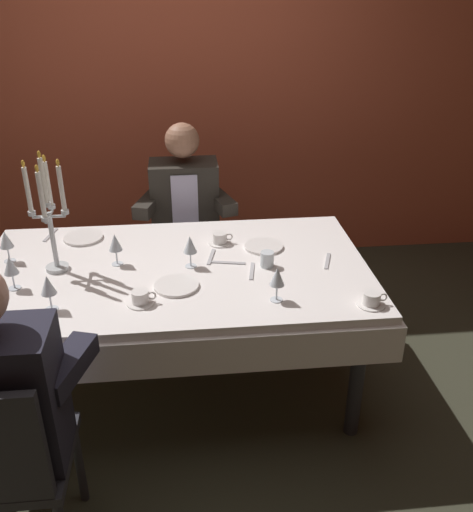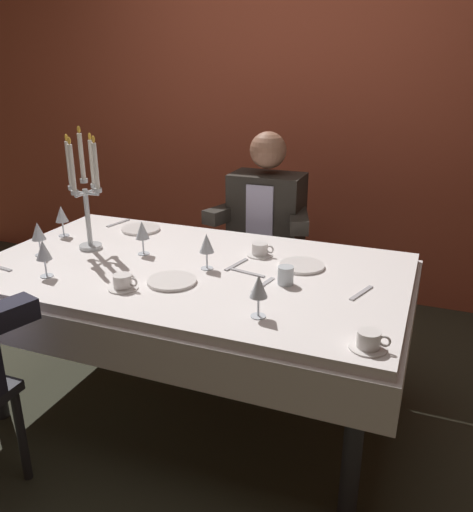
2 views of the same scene
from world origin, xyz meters
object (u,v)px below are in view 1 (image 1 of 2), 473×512
dinner_plate_1 (264,246)px  dinner_plate_2 (83,238)px  candelabra (49,216)px  coffee_cup_2 (141,298)px  seated_diner_1 (185,202)px  dinner_plate_0 (176,286)px  coffee_cup_1 (220,239)px  wine_glass_4 (115,243)px  wine_glass_0 (10,266)px  dining_table (176,288)px  wine_glass_5 (6,240)px  wine_glass_1 (190,245)px  water_tumbler_0 (267,259)px  wine_glass_3 (48,286)px  wine_glass_2 (277,277)px  coffee_cup_0 (372,300)px

dinner_plate_1 → dinner_plate_2: size_ratio=0.97×
dinner_plate_2 → dinner_plate_1: bearing=-12.3°
candelabra → coffee_cup_2: bearing=-40.5°
seated_diner_1 → dinner_plate_0: bearing=-93.2°
coffee_cup_1 → wine_glass_4: bearing=-160.4°
dinner_plate_1 → wine_glass_0: size_ratio=1.25×
dining_table → wine_glass_5: (-0.82, 0.15, 0.24)m
wine_glass_1 → wine_glass_0: bearing=-170.6°
wine_glass_0 → water_tumbler_0: 1.19m
dinner_plate_2 → wine_glass_3: 0.73m
wine_glass_3 → seated_diner_1: seated_diner_1 is taller
wine_glass_1 → wine_glass_4: bearing=170.7°
dinner_plate_2 → wine_glass_1: (0.57, -0.38, 0.11)m
wine_glass_2 → coffee_cup_0: size_ratio=1.24×
wine_glass_4 → coffee_cup_2: (0.14, -0.38, -0.09)m
dinner_plate_1 → wine_glass_4: (-0.75, -0.11, 0.11)m
coffee_cup_0 → dinner_plate_0: bearing=163.9°
wine_glass_3 → wine_glass_4: 0.46m
seated_diner_1 → coffee_cup_1: bearing=-74.6°
wine_glass_4 → water_tumbler_0: bearing=-7.6°
dining_table → water_tumbler_0: 0.48m
coffee_cup_1 → coffee_cup_2: bearing=-124.3°
wine_glass_3 → coffee_cup_2: (0.38, 0.01, -0.09)m
dining_table → candelabra: candelabra is taller
dinner_plate_0 → wine_glass_0: (-0.74, 0.06, 0.11)m
dinner_plate_1 → dining_table: bearing=-159.6°
wine_glass_2 → coffee_cup_2: wine_glass_2 is taller
dinner_plate_1 → dinner_plate_2: same height
dinner_plate_1 → coffee_cup_1: (-0.22, 0.07, 0.02)m
candelabra → seated_diner_1: 1.10m
wine_glass_5 → coffee_cup_0: (1.67, -0.59, -0.09)m
dining_table → wine_glass_3: (-0.53, -0.33, 0.23)m
coffee_cup_2 → wine_glass_1: bearing=55.1°
dining_table → dinner_plate_2: bearing=142.2°
candelabra → dinner_plate_0: bearing=-21.9°
dining_table → water_tumbler_0: size_ratio=24.96×
wine_glass_0 → coffee_cup_2: size_ratio=1.24×
wine_glass_1 → wine_glass_5: (-0.90, 0.15, 0.00)m
dinner_plate_0 → wine_glass_4: wine_glass_4 is taller
dinner_plate_0 → coffee_cup_1: 0.50m
dining_table → wine_glass_5: size_ratio=11.83×
coffee_cup_0 → wine_glass_3: bearing=175.6°
wine_glass_1 → seated_diner_1: seated_diner_1 is taller
seated_diner_1 → wine_glass_1: bearing=-89.3°
coffee_cup_2 → coffee_cup_0: bearing=-6.6°
dinner_plate_0 → water_tumbler_0: 0.47m
dinner_plate_1 → wine_glass_4: 0.77m
dinner_plate_0 → wine_glass_1: bearing=69.9°
dining_table → wine_glass_2: size_ratio=11.83×
water_tumbler_0 → dinner_plate_2: bearing=156.1°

